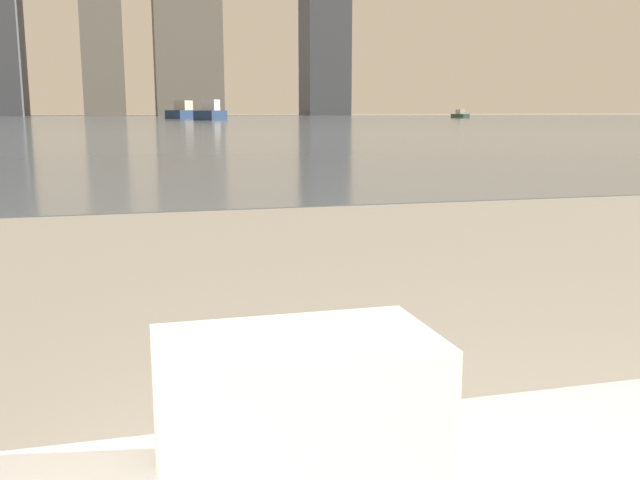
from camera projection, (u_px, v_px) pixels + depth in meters
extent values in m
cube|color=white|center=(298.00, 471.00, 0.71)|extent=(0.27, 0.16, 0.04)
cube|color=white|center=(297.00, 434.00, 0.71)|extent=(0.27, 0.16, 0.04)
cube|color=white|center=(297.00, 396.00, 0.70)|extent=(0.27, 0.16, 0.04)
cube|color=white|center=(297.00, 357.00, 0.69)|extent=(0.27, 0.16, 0.04)
cube|color=slate|center=(132.00, 121.00, 58.99)|extent=(180.00, 110.00, 0.01)
cube|color=navy|center=(211.00, 115.00, 65.48)|extent=(3.56, 5.23, 0.87)
cube|color=silver|center=(211.00, 105.00, 65.32)|extent=(1.89, 2.20, 0.99)
cube|color=#335647|center=(460.00, 116.00, 82.88)|extent=(1.25, 2.70, 0.46)
cube|color=silver|center=(460.00, 112.00, 82.79)|extent=(0.78, 1.06, 0.52)
cube|color=navy|center=(184.00, 114.00, 75.86)|extent=(4.14, 5.23, 0.89)
cube|color=#B2A893|center=(183.00, 105.00, 75.69)|extent=(2.07, 2.28, 1.01)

